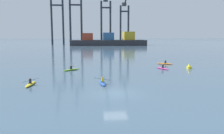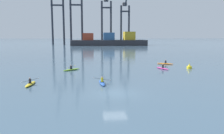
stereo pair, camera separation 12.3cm
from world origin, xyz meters
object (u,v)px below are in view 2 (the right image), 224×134
object	(u,v)px
gantry_crane_west	(58,13)
kayak_orange	(165,63)
kayak_lime	(71,69)
gantry_crane_west_mid	(76,14)
channel_buoy	(189,67)
container_barge	(109,41)
kayak_yellow	(30,84)
gantry_crane_east	(125,17)
gantry_crane_east_mid	(106,15)
kayak_blue	(102,82)
kayak_magenta	(163,68)

from	to	relation	value
gantry_crane_west	kayak_orange	world-z (taller)	gantry_crane_west
kayak_lime	gantry_crane_west	bearing A→B (deg)	98.92
gantry_crane_west_mid	channel_buoy	distance (m)	108.48
container_barge	gantry_crane_west	world-z (taller)	gantry_crane_west
channel_buoy	kayak_yellow	world-z (taller)	channel_buoy
channel_buoy	gantry_crane_east	bearing A→B (deg)	87.56
gantry_crane_east_mid	kayak_lime	bearing A→B (deg)	-97.25
gantry_crane_east_mid	kayak_blue	size ratio (longest dim) A/B	10.68
container_barge	gantry_crane_east_mid	size ratio (longest dim) A/B	1.20
gantry_crane_east_mid	gantry_crane_west_mid	bearing A→B (deg)	-176.23
container_barge	kayak_orange	world-z (taller)	container_barge
container_barge	channel_buoy	distance (m)	95.51
gantry_crane_west	gantry_crane_east	world-z (taller)	gantry_crane_west
container_barge	channel_buoy	bearing A→B (deg)	-85.89
container_barge	kayak_lime	bearing A→B (deg)	-98.49
kayak_orange	kayak_yellow	world-z (taller)	same
gantry_crane_west	kayak_lime	distance (m)	109.94
gantry_crane_west	kayak_lime	xyz separation A→B (m)	(16.77, -106.90, -19.40)
kayak_yellow	kayak_lime	size ratio (longest dim) A/B	1.18
gantry_crane_west	gantry_crane_east	xyz separation A→B (m)	(42.44, 1.65, -2.26)
channel_buoy	kayak_lime	distance (m)	21.04
gantry_crane_east_mid	kayak_orange	xyz separation A→B (m)	(5.41, -98.32, -18.28)
gantry_crane_west_mid	kayak_yellow	distance (m)	116.52
container_barge	kayak_yellow	xyz separation A→B (m)	(-18.20, -106.61, -2.51)
gantry_crane_west	gantry_crane_east_mid	xyz separation A→B (m)	(30.11, -2.04, -1.13)
gantry_crane_west	kayak_orange	size ratio (longest dim) A/B	13.17
container_barge	gantry_crane_west_mid	distance (m)	26.54
kayak_orange	kayak_lime	distance (m)	19.86
gantry_crane_east	kayak_blue	distance (m)	123.01
container_barge	gantry_crane_east_mid	bearing A→B (deg)	95.16
gantry_crane_west_mid	channel_buoy	xyz separation A→B (m)	(26.21, -103.65, -18.38)
gantry_crane_west	gantry_crane_west_mid	xyz separation A→B (m)	(11.60, -3.26, -0.84)
container_barge	kayak_orange	xyz separation A→B (m)	(4.54, -88.68, -2.51)
container_barge	kayak_blue	xyz separation A→B (m)	(-9.50, -106.67, -2.51)
channel_buoy	kayak_blue	bearing A→B (deg)	-145.02
gantry_crane_west	channel_buoy	xyz separation A→B (m)	(37.82, -106.91, -19.22)
gantry_crane_east	channel_buoy	xyz separation A→B (m)	(-4.63, -108.56, -16.95)
gantry_crane_west	kayak_magenta	world-z (taller)	gantry_crane_west
gantry_crane_west_mid	kayak_yellow	world-z (taller)	gantry_crane_west_mid
gantry_crane_east	gantry_crane_west_mid	bearing A→B (deg)	-170.96
gantry_crane_west	channel_buoy	bearing A→B (deg)	-70.52
kayak_blue	kayak_lime	distance (m)	12.36
gantry_crane_west	container_barge	bearing A→B (deg)	-20.64
gantry_crane_west_mid	channel_buoy	world-z (taller)	gantry_crane_west_mid
kayak_magenta	kayak_orange	distance (m)	7.05
kayak_magenta	kayak_orange	xyz separation A→B (m)	(2.64, 6.53, 0.00)
gantry_crane_east	kayak_magenta	world-z (taller)	gantry_crane_east
gantry_crane_east_mid	kayak_yellow	bearing A→B (deg)	-98.48
gantry_crane_west_mid	gantry_crane_east	world-z (taller)	gantry_crane_west_mid
gantry_crane_west	kayak_yellow	world-z (taller)	gantry_crane_west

